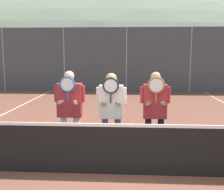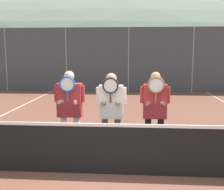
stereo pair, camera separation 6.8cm
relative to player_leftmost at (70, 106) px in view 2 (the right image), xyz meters
name	(u,v)px [view 2 (the right image)]	position (x,y,z in m)	size (l,w,h in m)	color
ground_plane	(118,174)	(1.04, -0.79, -1.08)	(120.00, 120.00, 0.00)	brown
hill_distant	(132,62)	(1.04, 56.62, -1.08)	(134.45, 74.70, 26.14)	slate
clubhouse_building	(124,57)	(0.54, 18.23, 0.64)	(22.84, 5.50, 3.41)	#9EA3A8
fence_back	(129,60)	(1.04, 9.86, 0.67)	(20.78, 0.06, 3.51)	gray
tennis_net	(118,149)	(1.04, -0.79, -0.60)	(11.49, 0.09, 1.04)	gray
player_leftmost	(70,106)	(0.00, 0.00, 0.00)	(0.63, 0.34, 1.81)	white
player_center_left	(111,107)	(0.85, 0.02, -0.01)	(0.62, 0.34, 1.77)	#56565B
player_center_right	(155,108)	(1.74, 0.01, -0.01)	(0.60, 0.34, 1.80)	black
car_far_left	(25,72)	(-5.84, 12.53, -0.19)	(4.51, 2.09, 1.74)	black
car_left_of_center	(103,73)	(-0.64, 12.20, -0.23)	(4.22, 1.93, 1.66)	#285638
car_center	(184,72)	(4.52, 12.60, -0.16)	(4.43, 1.97, 1.81)	maroon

